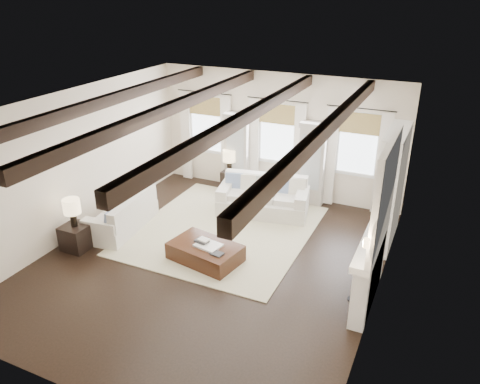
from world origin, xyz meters
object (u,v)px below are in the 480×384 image
at_px(ottoman, 205,252).
at_px(side_table_back, 230,181).
at_px(sofa_back, 264,199).
at_px(sofa_left, 124,216).
at_px(side_table_front, 77,237).

height_order(ottoman, side_table_back, side_table_back).
distance_m(sofa_back, sofa_left, 3.33).
bearing_deg(sofa_left, ottoman, -10.05).
distance_m(ottoman, side_table_back, 3.51).
relative_size(sofa_back, sofa_left, 1.15).
height_order(sofa_back, side_table_back, sofa_back).
bearing_deg(ottoman, side_table_back, 118.21).
distance_m(sofa_back, ottoman, 2.53).
relative_size(sofa_back, side_table_back, 4.00).
distance_m(sofa_left, side_table_back, 3.19).
bearing_deg(sofa_back, sofa_left, -140.79).
bearing_deg(ottoman, sofa_left, -179.73).
relative_size(sofa_left, side_table_back, 3.48).
bearing_deg(side_table_front, sofa_back, 47.64).
distance_m(sofa_left, ottoman, 2.37).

